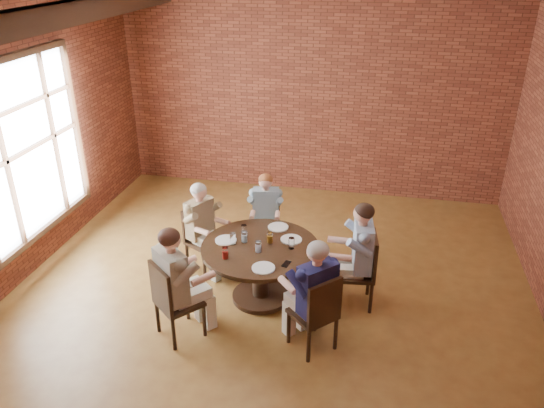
% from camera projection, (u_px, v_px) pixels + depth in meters
% --- Properties ---
extents(floor, '(7.00, 7.00, 0.00)m').
position_uv_depth(floor, '(267.00, 303.00, 6.52)').
color(floor, olive).
rests_on(floor, ground).
extents(ceiling, '(7.00, 7.00, 0.00)m').
position_uv_depth(ceiling, '(266.00, 12.00, 5.03)').
color(ceiling, white).
rests_on(ceiling, wall_back).
extents(wall_back, '(7.00, 0.00, 7.00)m').
position_uv_depth(wall_back, '(312.00, 96.00, 8.86)').
color(wall_back, brown).
rests_on(wall_back, ground).
extents(wall_left, '(0.00, 7.00, 7.00)m').
position_uv_depth(wall_left, '(4.00, 155.00, 6.38)').
color(wall_left, brown).
rests_on(wall_left, ground).
extents(ceiling_beam, '(0.22, 6.90, 0.26)m').
position_uv_depth(ceiling_beam, '(38.00, 19.00, 5.54)').
color(ceiling_beam, black).
rests_on(ceiling_beam, ceiling).
extents(window, '(0.10, 2.16, 2.36)m').
position_uv_depth(window, '(30.00, 148.00, 6.74)').
color(window, white).
rests_on(window, wall_left).
extents(dining_table, '(1.41, 1.41, 0.75)m').
position_uv_depth(dining_table, '(260.00, 262.00, 6.39)').
color(dining_table, black).
rests_on(dining_table, floor).
extents(chair_a, '(0.49, 0.49, 0.95)m').
position_uv_depth(chair_a, '(363.00, 267.00, 6.31)').
color(chair_a, black).
rests_on(chair_a, floor).
extents(diner_a, '(0.73, 0.62, 1.35)m').
position_uv_depth(diner_a, '(357.00, 256.00, 6.25)').
color(diner_a, '#395D94').
rests_on(diner_a, floor).
extents(chair_b, '(0.42, 0.42, 0.87)m').
position_uv_depth(chair_b, '(266.00, 222.00, 7.41)').
color(chair_b, black).
rests_on(chair_b, floor).
extents(diner_b, '(0.54, 0.63, 1.22)m').
position_uv_depth(diner_b, '(266.00, 216.00, 7.30)').
color(diner_b, '#8298A5').
rests_on(diner_b, floor).
extents(chair_c, '(0.53, 0.53, 0.90)m').
position_uv_depth(chair_c, '(200.00, 236.00, 7.04)').
color(chair_c, black).
rests_on(chair_c, floor).
extents(diner_c, '(0.75, 0.71, 1.26)m').
position_uv_depth(diner_c, '(203.00, 229.00, 6.93)').
color(diner_c, brown).
rests_on(diner_c, floor).
extents(chair_d, '(0.62, 0.62, 0.95)m').
position_uv_depth(chair_d, '(171.00, 299.00, 5.75)').
color(chair_d, black).
rests_on(chair_d, floor).
extents(diner_d, '(0.85, 0.86, 1.36)m').
position_uv_depth(diner_d, '(178.00, 283.00, 5.72)').
color(diner_d, tan).
rests_on(diner_d, floor).
extents(chair_e, '(0.60, 0.60, 0.93)m').
position_uv_depth(chair_e, '(318.00, 312.00, 5.56)').
color(chair_e, black).
rests_on(chair_e, floor).
extents(diner_e, '(0.83, 0.83, 1.33)m').
position_uv_depth(diner_e, '(313.00, 296.00, 5.55)').
color(diner_e, '#16163F').
rests_on(diner_e, floor).
extents(plate_a, '(0.26, 0.26, 0.01)m').
position_uv_depth(plate_a, '(291.00, 239.00, 6.42)').
color(plate_a, white).
rests_on(plate_a, dining_table).
extents(plate_b, '(0.26, 0.26, 0.01)m').
position_uv_depth(plate_b, '(278.00, 227.00, 6.70)').
color(plate_b, white).
rests_on(plate_b, dining_table).
extents(plate_c, '(0.26, 0.26, 0.01)m').
position_uv_depth(plate_c, '(226.00, 240.00, 6.41)').
color(plate_c, white).
rests_on(plate_c, dining_table).
extents(plate_d, '(0.26, 0.26, 0.01)m').
position_uv_depth(plate_d, '(263.00, 268.00, 5.86)').
color(plate_d, white).
rests_on(plate_d, dining_table).
extents(glass_a, '(0.07, 0.07, 0.14)m').
position_uv_depth(glass_a, '(291.00, 243.00, 6.22)').
color(glass_a, white).
rests_on(glass_a, dining_table).
extents(glass_b, '(0.07, 0.07, 0.14)m').
position_uv_depth(glass_b, '(270.00, 237.00, 6.34)').
color(glass_b, white).
rests_on(glass_b, dining_table).
extents(glass_c, '(0.07, 0.07, 0.14)m').
position_uv_depth(glass_c, '(244.00, 230.00, 6.50)').
color(glass_c, white).
rests_on(glass_c, dining_table).
extents(glass_d, '(0.07, 0.07, 0.14)m').
position_uv_depth(glass_d, '(244.00, 237.00, 6.36)').
color(glass_d, white).
rests_on(glass_d, dining_table).
extents(glass_e, '(0.07, 0.07, 0.14)m').
position_uv_depth(glass_e, '(233.00, 239.00, 6.32)').
color(glass_e, white).
rests_on(glass_e, dining_table).
extents(glass_f, '(0.07, 0.07, 0.14)m').
position_uv_depth(glass_f, '(225.00, 253.00, 6.02)').
color(glass_f, white).
rests_on(glass_f, dining_table).
extents(glass_g, '(0.07, 0.07, 0.14)m').
position_uv_depth(glass_g, '(258.00, 247.00, 6.15)').
color(glass_g, white).
rests_on(glass_g, dining_table).
extents(smartphone, '(0.10, 0.15, 0.01)m').
position_uv_depth(smartphone, '(286.00, 264.00, 5.94)').
color(smartphone, black).
rests_on(smartphone, dining_table).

